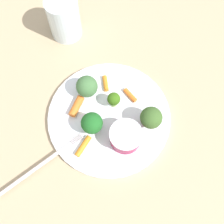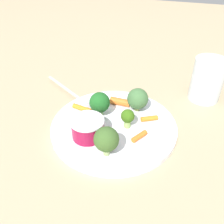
{
  "view_description": "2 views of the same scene",
  "coord_description": "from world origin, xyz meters",
  "px_view_note": "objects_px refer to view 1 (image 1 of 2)",
  "views": [
    {
      "loc": [
        0.21,
        0.08,
        0.57
      ],
      "look_at": [
        -0.0,
        0.0,
        0.03
      ],
      "focal_mm": 44.09,
      "sensor_mm": 36.0,
      "label": 1
    },
    {
      "loc": [
        -0.11,
        0.39,
        0.35
      ],
      "look_at": [
        0.01,
        -0.02,
        0.03
      ],
      "focal_mm": 39.66,
      "sensor_mm": 36.0,
      "label": 2
    }
  ],
  "objects_px": {
    "carrot_stick_1": "(130,95)",
    "broccoli_floret_0": "(112,99)",
    "carrot_stick_2": "(105,83)",
    "carrot_stick_3": "(83,146)",
    "drinking_glass": "(64,18)",
    "plate": "(109,117)",
    "fork": "(43,163)",
    "broccoli_floret_3": "(87,87)",
    "broccoli_floret_2": "(92,123)",
    "broccoli_floret_1": "(151,118)",
    "carrot_stick_0": "(76,106)",
    "sauce_cup": "(126,137)"
  },
  "relations": [
    {
      "from": "plate",
      "to": "broccoli_floret_1",
      "type": "distance_m",
      "value": 0.1
    },
    {
      "from": "carrot_stick_1",
      "to": "carrot_stick_3",
      "type": "xyz_separation_m",
      "value": [
        0.14,
        -0.05,
        0.0
      ]
    },
    {
      "from": "carrot_stick_3",
      "to": "carrot_stick_1",
      "type": "bearing_deg",
      "value": 159.24
    },
    {
      "from": "broccoli_floret_2",
      "to": "carrot_stick_0",
      "type": "height_order",
      "value": "broccoli_floret_2"
    },
    {
      "from": "broccoli_floret_1",
      "to": "broccoli_floret_3",
      "type": "height_order",
      "value": "broccoli_floret_1"
    },
    {
      "from": "broccoli_floret_3",
      "to": "carrot_stick_0",
      "type": "xyz_separation_m",
      "value": [
        0.04,
        -0.01,
        -0.02
      ]
    },
    {
      "from": "carrot_stick_2",
      "to": "fork",
      "type": "distance_m",
      "value": 0.22
    },
    {
      "from": "carrot_stick_0",
      "to": "broccoli_floret_2",
      "type": "bearing_deg",
      "value": 57.15
    },
    {
      "from": "broccoli_floret_0",
      "to": "broccoli_floret_1",
      "type": "relative_size",
      "value": 0.71
    },
    {
      "from": "plate",
      "to": "carrot_stick_3",
      "type": "distance_m",
      "value": 0.09
    },
    {
      "from": "carrot_stick_1",
      "to": "broccoli_floret_3",
      "type": "bearing_deg",
      "value": -75.23
    },
    {
      "from": "broccoli_floret_0",
      "to": "broccoli_floret_2",
      "type": "xyz_separation_m",
      "value": [
        0.07,
        -0.02,
        0.01
      ]
    },
    {
      "from": "carrot_stick_0",
      "to": "plate",
      "type": "bearing_deg",
      "value": 94.73
    },
    {
      "from": "carrot_stick_1",
      "to": "drinking_glass",
      "type": "relative_size",
      "value": 0.35
    },
    {
      "from": "carrot_stick_1",
      "to": "plate",
      "type": "bearing_deg",
      "value": -24.66
    },
    {
      "from": "broccoli_floret_0",
      "to": "broccoli_floret_3",
      "type": "height_order",
      "value": "broccoli_floret_3"
    },
    {
      "from": "broccoli_floret_1",
      "to": "carrot_stick_0",
      "type": "xyz_separation_m",
      "value": [
        0.02,
        -0.16,
        -0.03
      ]
    },
    {
      "from": "sauce_cup",
      "to": "carrot_stick_2",
      "type": "xyz_separation_m",
      "value": [
        -0.11,
        -0.08,
        -0.01
      ]
    },
    {
      "from": "broccoli_floret_1",
      "to": "fork",
      "type": "xyz_separation_m",
      "value": [
        0.15,
        -0.18,
        -0.03
      ]
    },
    {
      "from": "carrot_stick_3",
      "to": "drinking_glass",
      "type": "distance_m",
      "value": 0.31
    },
    {
      "from": "plate",
      "to": "broccoli_floret_0",
      "type": "distance_m",
      "value": 0.04
    },
    {
      "from": "plate",
      "to": "broccoli_floret_2",
      "type": "height_order",
      "value": "broccoli_floret_2"
    },
    {
      "from": "carrot_stick_1",
      "to": "carrot_stick_2",
      "type": "height_order",
      "value": "same"
    },
    {
      "from": "plate",
      "to": "carrot_stick_3",
      "type": "bearing_deg",
      "value": -17.78
    },
    {
      "from": "broccoli_floret_3",
      "to": "carrot_stick_3",
      "type": "height_order",
      "value": "broccoli_floret_3"
    },
    {
      "from": "sauce_cup",
      "to": "broccoli_floret_1",
      "type": "bearing_deg",
      "value": 144.02
    },
    {
      "from": "fork",
      "to": "drinking_glass",
      "type": "distance_m",
      "value": 0.34
    },
    {
      "from": "broccoli_floret_2",
      "to": "fork",
      "type": "distance_m",
      "value": 0.13
    },
    {
      "from": "broccoli_floret_1",
      "to": "broccoli_floret_2",
      "type": "distance_m",
      "value": 0.12
    },
    {
      "from": "drinking_glass",
      "to": "sauce_cup",
      "type": "bearing_deg",
      "value": 45.96
    },
    {
      "from": "broccoli_floret_1",
      "to": "carrot_stick_0",
      "type": "relative_size",
      "value": 1.28
    },
    {
      "from": "carrot_stick_2",
      "to": "broccoli_floret_0",
      "type": "bearing_deg",
      "value": 36.85
    },
    {
      "from": "sauce_cup",
      "to": "broccoli_floret_1",
      "type": "relative_size",
      "value": 1.12
    },
    {
      "from": "broccoli_floret_1",
      "to": "carrot_stick_0",
      "type": "height_order",
      "value": "broccoli_floret_1"
    },
    {
      "from": "plate",
      "to": "broccoli_floret_1",
      "type": "height_order",
      "value": "broccoli_floret_1"
    },
    {
      "from": "carrot_stick_0",
      "to": "carrot_stick_3",
      "type": "bearing_deg",
      "value": 31.22
    },
    {
      "from": "carrot_stick_3",
      "to": "drinking_glass",
      "type": "height_order",
      "value": "drinking_glass"
    },
    {
      "from": "plate",
      "to": "broccoli_floret_3",
      "type": "xyz_separation_m",
      "value": [
        -0.04,
        -0.06,
        0.04
      ]
    },
    {
      "from": "carrot_stick_1",
      "to": "broccoli_floret_0",
      "type": "bearing_deg",
      "value": -45.29
    },
    {
      "from": "carrot_stick_1",
      "to": "carrot_stick_2",
      "type": "bearing_deg",
      "value": -98.37
    },
    {
      "from": "carrot_stick_2",
      "to": "carrot_stick_0",
      "type": "bearing_deg",
      "value": -27.26
    },
    {
      "from": "broccoli_floret_1",
      "to": "broccoli_floret_2",
      "type": "relative_size",
      "value": 1.07
    },
    {
      "from": "broccoli_floret_1",
      "to": "drinking_glass",
      "type": "xyz_separation_m",
      "value": [
        -0.17,
        -0.27,
        0.0
      ]
    },
    {
      "from": "plate",
      "to": "carrot_stick_3",
      "type": "height_order",
      "value": "carrot_stick_3"
    },
    {
      "from": "fork",
      "to": "carrot_stick_3",
      "type": "bearing_deg",
      "value": 133.22
    },
    {
      "from": "broccoli_floret_1",
      "to": "fork",
      "type": "distance_m",
      "value": 0.24
    },
    {
      "from": "carrot_stick_1",
      "to": "broccoli_floret_2",
      "type": "bearing_deg",
      "value": -26.96
    },
    {
      "from": "plate",
      "to": "carrot_stick_1",
      "type": "height_order",
      "value": "carrot_stick_1"
    },
    {
      "from": "broccoli_floret_2",
      "to": "broccoli_floret_3",
      "type": "bearing_deg",
      "value": -151.22
    },
    {
      "from": "plate",
      "to": "fork",
      "type": "bearing_deg",
      "value": -32.25
    }
  ]
}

